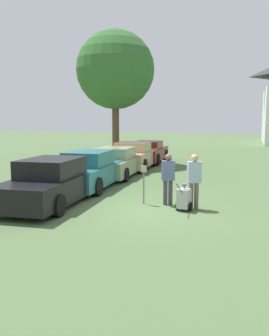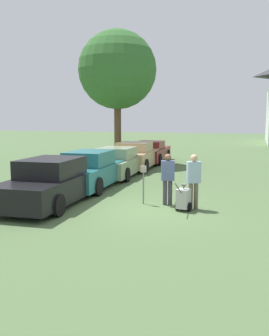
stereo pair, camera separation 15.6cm
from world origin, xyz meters
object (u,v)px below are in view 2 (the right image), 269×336
at_px(parked_car_black, 54,183).
at_px(parking_meter, 143,177).
at_px(parked_car_sage, 117,163).
at_px(parked_car_maroon, 151,152).
at_px(person_worker, 168,176).
at_px(parked_car_teal, 91,171).
at_px(parked_car_tan, 135,156).
at_px(person_supervisor, 194,178).
at_px(equipment_cart, 183,198).

relative_size(parked_car_black, parking_meter, 4.11).
distance_m(parked_car_sage, parking_meter, 6.05).
distance_m(parked_car_maroon, person_worker, 11.94).
distance_m(parked_car_teal, parked_car_tan, 6.02).
relative_size(parking_meter, person_worker, 0.76).
relative_size(parked_car_black, parked_car_sage, 1.09).
relative_size(parked_car_teal, person_supervisor, 2.90).
relative_size(parked_car_teal, parked_car_maroon, 1.03).
distance_m(parked_car_teal, equipment_cart, 5.12).
distance_m(parked_car_tan, person_worker, 8.90).
height_order(parked_car_sage, equipment_cart, parked_car_sage).
bearing_deg(parked_car_maroon, person_supervisor, -71.51).
bearing_deg(parked_car_sage, equipment_cart, -56.26).
height_order(parking_meter, person_supervisor, person_supervisor).
xyz_separation_m(person_supervisor, equipment_cart, (-0.26, -0.31, -0.61)).
bearing_deg(parking_meter, equipment_cart, -19.30).
relative_size(parked_car_teal, parked_car_tan, 1.07).
bearing_deg(parked_car_black, parking_meter, 12.39).
relative_size(parked_car_black, equipment_cart, 5.28).
xyz_separation_m(person_worker, person_supervisor, (0.90, -0.30, 0.02)).
distance_m(parked_car_teal, parked_car_maroon, 9.28).
bearing_deg(parked_car_teal, person_worker, -32.17).
relative_size(parked_car_maroon, equipment_cart, 4.90).
bearing_deg(parked_car_teal, parked_car_maroon, 86.88).
bearing_deg(parked_car_maroon, person_worker, -75.00).
xyz_separation_m(parked_car_maroon, equipment_cart, (4.36, -11.96, -0.27)).
distance_m(parked_car_sage, equipment_cart, 7.27).
xyz_separation_m(parked_car_black, person_supervisor, (4.61, 0.61, 0.29)).
bearing_deg(equipment_cart, parked_car_sage, 135.77).
bearing_deg(parked_car_sage, parked_car_teal, -93.12).
distance_m(parked_car_black, parked_car_teal, 2.97).
relative_size(parked_car_black, parked_car_maroon, 1.08).
bearing_deg(parked_car_sage, parked_car_maroon, 86.88).
xyz_separation_m(parking_meter, person_supervisor, (1.70, -0.20, 0.09)).
bearing_deg(person_supervisor, equipment_cart, 28.05).
distance_m(parking_meter, equipment_cart, 1.62).
distance_m(person_worker, equipment_cart, 1.06).
distance_m(parked_car_sage, person_supervisor, 7.19).
relative_size(person_worker, equipment_cart, 1.70).
height_order(parked_car_teal, parked_car_tan, parked_car_teal).
xyz_separation_m(parked_car_maroon, parking_meter, (2.91, -11.45, 0.25)).
bearing_deg(parking_meter, parked_car_maroon, 104.26).
xyz_separation_m(parked_car_sage, parked_car_tan, (-0.00, 2.88, 0.05)).
xyz_separation_m(parked_car_maroon, person_worker, (3.71, -11.35, 0.31)).
distance_m(parked_car_black, parked_car_tan, 9.00).
relative_size(parking_meter, person_supervisor, 0.74).
xyz_separation_m(parked_car_black, parked_car_teal, (-0.00, 2.97, 0.00)).
height_order(parked_car_teal, equipment_cart, parked_car_teal).
relative_size(parked_car_tan, person_worker, 2.77).
relative_size(parked_car_maroon, person_supervisor, 2.83).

